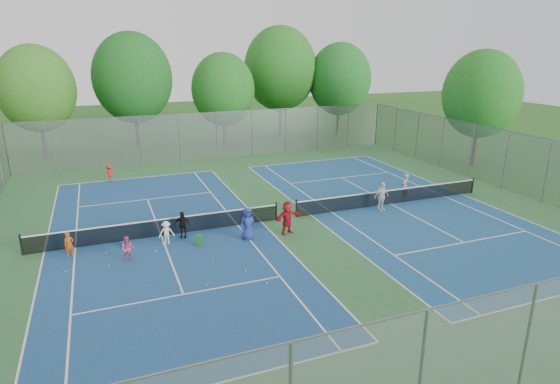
{
  "coord_description": "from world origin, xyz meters",
  "views": [
    {
      "loc": [
        -9.4,
        -23.1,
        9.47
      ],
      "look_at": [
        0.0,
        1.0,
        1.3
      ],
      "focal_mm": 30.0,
      "sensor_mm": 36.0,
      "label": 1
    }
  ],
  "objects_px": {
    "net_right": "(391,197)",
    "instructor": "(404,187)",
    "net_left": "(161,228)",
    "ball_hopper": "(199,240)",
    "ball_crate": "(125,244)"
  },
  "relations": [
    {
      "from": "net_right",
      "to": "instructor",
      "type": "relative_size",
      "value": 7.44
    },
    {
      "from": "net_left",
      "to": "instructor",
      "type": "relative_size",
      "value": 7.44
    },
    {
      "from": "net_left",
      "to": "net_right",
      "type": "distance_m",
      "value": 14.0
    },
    {
      "from": "net_left",
      "to": "ball_hopper",
      "type": "relative_size",
      "value": 23.49
    },
    {
      "from": "net_right",
      "to": "ball_hopper",
      "type": "relative_size",
      "value": 23.49
    },
    {
      "from": "net_right",
      "to": "ball_crate",
      "type": "xyz_separation_m",
      "value": [
        -15.83,
        -0.74,
        -0.32
      ]
    },
    {
      "from": "ball_crate",
      "to": "ball_hopper",
      "type": "relative_size",
      "value": 0.56
    },
    {
      "from": "net_left",
      "to": "ball_crate",
      "type": "distance_m",
      "value": 2.0
    },
    {
      "from": "ball_crate",
      "to": "instructor",
      "type": "relative_size",
      "value": 0.18
    },
    {
      "from": "ball_crate",
      "to": "instructor",
      "type": "height_order",
      "value": "instructor"
    },
    {
      "from": "net_right",
      "to": "ball_crate",
      "type": "relative_size",
      "value": 41.73
    },
    {
      "from": "instructor",
      "to": "ball_crate",
      "type": "bearing_deg",
      "value": -28.05
    },
    {
      "from": "net_right",
      "to": "instructor",
      "type": "xyz_separation_m",
      "value": [
        1.25,
        0.43,
        0.41
      ]
    },
    {
      "from": "net_left",
      "to": "ball_hopper",
      "type": "height_order",
      "value": "net_left"
    },
    {
      "from": "net_right",
      "to": "ball_crate",
      "type": "distance_m",
      "value": 15.85
    }
  ]
}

